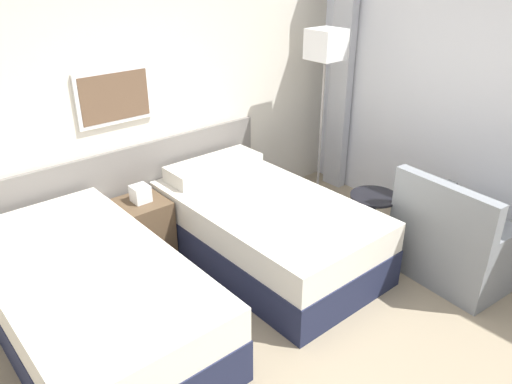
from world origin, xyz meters
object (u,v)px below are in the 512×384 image
Objects in this scene: floor_lamp at (325,54)px; nightstand at (144,228)px; bed_near_window at (265,228)px; armchair at (459,244)px; side_table at (372,214)px; bed_near_door at (95,303)px.

nightstand is at bearing 172.42° from floor_lamp.
bed_near_window is 1.58m from armchair.
armchair is at bearing -46.09° from nightstand.
armchair is (1.82, -1.89, -0.00)m from nightstand.
bed_near_window is at bearing 144.42° from side_table.
bed_near_window is 1.75m from floor_lamp.
bed_near_window is 2.89× the size of nightstand.
floor_lamp is (1.13, 0.45, 1.25)m from bed_near_window.
bed_near_door is 1.52m from bed_near_window.
floor_lamp reaches higher than armchair.
floor_lamp reaches higher than bed_near_window.
bed_near_door is at bearing 180.00° from bed_near_window.
nightstand is 1.19× the size of side_table.
bed_near_window is (1.52, 0.00, 0.00)m from bed_near_door.
side_table is (-0.39, -0.99, -1.15)m from floor_lamp.
bed_near_window reaches higher than nightstand.
armchair is at bearing -24.65° from bed_near_door.
bed_near_door is 2.06× the size of armchair.
nightstand is 2.29m from floor_lamp.
bed_near_door is 1.04m from nightstand.
side_table is (2.27, -0.54, 0.10)m from bed_near_door.
nightstand is (-0.76, 0.70, -0.02)m from bed_near_window.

